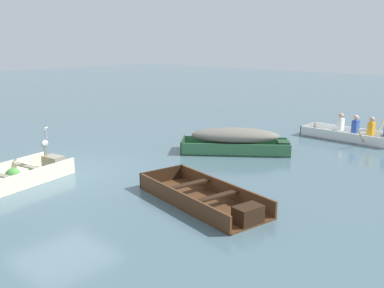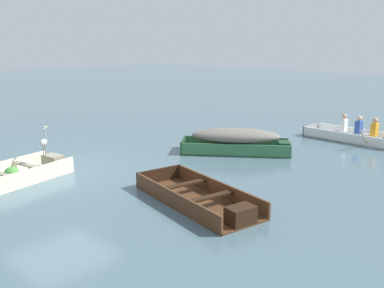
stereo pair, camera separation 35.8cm
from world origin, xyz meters
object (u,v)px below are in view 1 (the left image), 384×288
skiff_dark_varnish_near_moored (206,199)px  rowboat_white_with_crew (354,134)px  dinghy_cream_foreground (18,176)px  heron_on_dinghy (45,142)px  skiff_green_mid_moored (236,138)px

skiff_dark_varnish_near_moored → rowboat_white_with_crew: rowboat_white_with_crew is taller
skiff_dark_varnish_near_moored → rowboat_white_with_crew: 8.14m
dinghy_cream_foreground → skiff_dark_varnish_near_moored: size_ratio=0.85×
skiff_dark_varnish_near_moored → heron_on_dinghy: 4.65m
dinghy_cream_foreground → heron_on_dinghy: heron_on_dinghy is taller
heron_on_dinghy → skiff_green_mid_moored: bearing=66.6°
dinghy_cream_foreground → skiff_dark_varnish_near_moored: dinghy_cream_foreground is taller
dinghy_cream_foreground → skiff_green_mid_moored: (2.32, 6.02, 0.29)m
skiff_dark_varnish_near_moored → skiff_green_mid_moored: 4.59m
heron_on_dinghy → rowboat_white_with_crew: bearing=64.6°
dinghy_cream_foreground → heron_on_dinghy: 1.07m
dinghy_cream_foreground → skiff_dark_varnish_near_moored: bearing=23.9°
rowboat_white_with_crew → skiff_green_mid_moored: bearing=-117.8°
skiff_green_mid_moored → skiff_dark_varnish_near_moored: bearing=-62.0°
rowboat_white_with_crew → heron_on_dinghy: (-4.43, -9.34, 0.66)m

